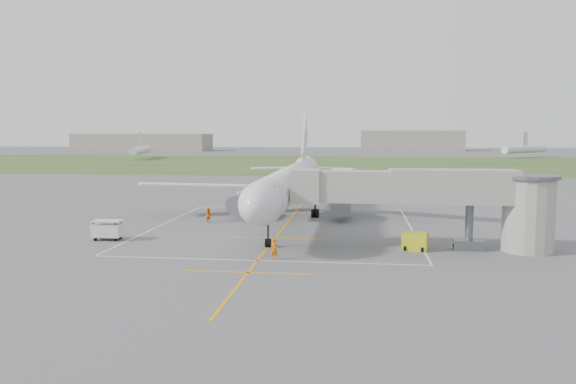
# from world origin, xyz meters

# --- Properties ---
(ground) EXTENTS (700.00, 700.00, 0.00)m
(ground) POSITION_xyz_m (0.00, 0.00, 0.00)
(ground) COLOR #4F4F51
(ground) RESTS_ON ground
(grass_strip) EXTENTS (700.00, 120.00, 0.02)m
(grass_strip) POSITION_xyz_m (0.00, 130.00, 0.01)
(grass_strip) COLOR #325224
(grass_strip) RESTS_ON ground
(apron_markings) EXTENTS (28.20, 60.00, 0.01)m
(apron_markings) POSITION_xyz_m (0.00, -5.82, 0.01)
(apron_markings) COLOR orange
(apron_markings) RESTS_ON ground
(airliner) EXTENTS (38.93, 46.75, 13.52)m
(airliner) POSITION_xyz_m (-0.00, 0.75, 4.39)
(airliner) COLOR silver
(airliner) RESTS_ON ground
(jet_bridge) EXTENTS (23.40, 5.00, 7.20)m
(jet_bridge) POSITION_xyz_m (15.72, -13.50, 4.74)
(jet_bridge) COLOR gray
(jet_bridge) RESTS_ON ground
(gpu_unit) EXTENTS (2.45, 1.97, 1.63)m
(gpu_unit) POSITION_xyz_m (13.22, -14.24, 0.80)
(gpu_unit) COLOR gold
(gpu_unit) RESTS_ON ground
(baggage_cart) EXTENTS (2.80, 1.71, 1.93)m
(baggage_cart) POSITION_xyz_m (-16.13, -12.93, 0.99)
(baggage_cart) COLOR silver
(baggage_cart) RESTS_ON ground
(ramp_worker_nose) EXTENTS (0.63, 0.43, 1.70)m
(ramp_worker_nose) POSITION_xyz_m (1.29, -19.37, 0.85)
(ramp_worker_nose) COLOR orange
(ramp_worker_nose) RESTS_ON ground
(ramp_worker_wing) EXTENTS (0.98, 0.88, 1.66)m
(ramp_worker_wing) POSITION_xyz_m (-9.24, -0.99, 0.83)
(ramp_worker_wing) COLOR #DA5806
(ramp_worker_wing) RESTS_ON ground
(distant_hangars) EXTENTS (345.00, 49.00, 12.00)m
(distant_hangars) POSITION_xyz_m (-16.15, 265.19, 5.17)
(distant_hangars) COLOR gray
(distant_hangars) RESTS_ON ground
(distant_aircraft) EXTENTS (175.73, 58.96, 8.85)m
(distant_aircraft) POSITION_xyz_m (-0.46, 170.79, 3.59)
(distant_aircraft) COLOR silver
(distant_aircraft) RESTS_ON ground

